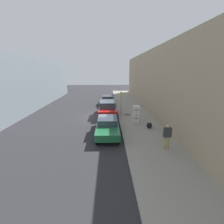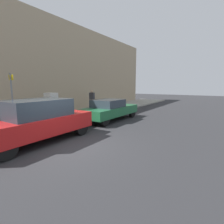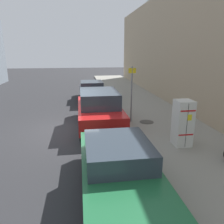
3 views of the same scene
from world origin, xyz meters
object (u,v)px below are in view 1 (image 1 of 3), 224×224
discarded_refrigerator (136,114)px  parked_sedan_dark (108,100)px  street_sign_post (121,102)px  parked_suv_red (108,108)px  pedestrian_walking_far (167,135)px  trash_bag (149,125)px  parked_sedan_green (108,126)px

discarded_refrigerator → parked_sedan_dark: 9.39m
street_sign_post → parked_suv_red: 1.78m
street_sign_post → parked_sedan_dark: street_sign_post is taller
pedestrian_walking_far → discarded_refrigerator: bearing=143.2°
trash_bag → parked_suv_red: size_ratio=0.11×
street_sign_post → parked_sedan_green: size_ratio=0.59×
parked_suv_red → trash_bag: bearing=130.5°
parked_sedan_green → trash_bag: bearing=-166.7°
parked_sedan_dark → parked_sedan_green: (0.00, 11.38, 0.01)m
discarded_refrigerator → parked_sedan_dark: size_ratio=0.37×
parked_sedan_green → street_sign_post: bearing=-106.4°
discarded_refrigerator → parked_sedan_green: (2.85, 2.45, -0.26)m
parked_suv_red → pedestrian_walking_far: bearing=115.4°
parked_sedan_green → parked_sedan_dark: bearing=-90.0°
parked_suv_red → parked_sedan_green: (0.00, 5.40, -0.18)m
parked_sedan_dark → pedestrian_walking_far: bearing=105.4°
street_sign_post → trash_bag: street_sign_post is taller
parked_sedan_dark → parked_suv_red: bearing=90.0°
street_sign_post → parked_sedan_dark: (1.62, -5.89, -0.94)m
trash_bag → parked_suv_red: 5.93m
pedestrian_walking_far → parked_suv_red: size_ratio=0.38×
discarded_refrigerator → parked_suv_red: 4.11m
street_sign_post → parked_sedan_dark: size_ratio=0.58×
pedestrian_walking_far → parked_sedan_dark: size_ratio=0.37×
discarded_refrigerator → pedestrian_walking_far: (-1.09, 5.36, 0.17)m
pedestrian_walking_far → parked_sedan_green: (3.95, -2.92, -0.43)m
parked_sedan_dark → parked_suv_red: parked_suv_red is taller
trash_bag → parked_suv_red: bearing=-49.5°
parked_sedan_dark → parked_suv_red: (0.00, 5.98, 0.19)m
discarded_refrigerator → trash_bag: (-0.98, 1.54, -0.61)m
street_sign_post → pedestrian_walking_far: size_ratio=1.56×
discarded_refrigerator → parked_sedan_dark: discarded_refrigerator is taller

